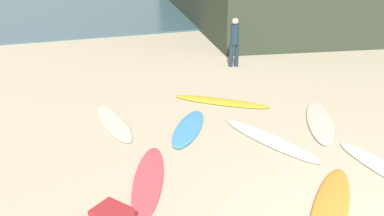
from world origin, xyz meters
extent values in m
ellipsoid|color=silver|center=(0.40, 3.40, 0.04)|extent=(1.23, 2.60, 0.07)
ellipsoid|color=#469ADB|center=(-1.00, 4.53, 0.04)|extent=(1.57, 1.98, 0.09)
ellipsoid|color=silver|center=(1.99, 3.79, 0.04)|extent=(1.84, 2.45, 0.08)
ellipsoid|color=#DE4E5A|center=(-2.38, 2.83, 0.04)|extent=(1.29, 2.33, 0.08)
ellipsoid|color=orange|center=(0.01, 1.02, 0.04)|extent=(2.21, 2.13, 0.08)
ellipsoid|color=silver|center=(-2.50, 5.47, 0.03)|extent=(0.69, 2.40, 0.07)
ellipsoid|color=yellow|center=(0.38, 5.77, 0.03)|extent=(2.26, 2.04, 0.07)
cylinder|color=#1E3342|center=(2.17, 8.78, 0.40)|extent=(0.14, 0.14, 0.79)
cylinder|color=#1E3342|center=(2.37, 8.75, 0.40)|extent=(0.14, 0.14, 0.79)
cylinder|color=#1E3342|center=(2.27, 8.77, 1.12)|extent=(0.32, 0.32, 0.66)
sphere|color=beige|center=(2.27, 8.77, 1.56)|extent=(0.21, 0.21, 0.21)
camera|label=1|loc=(-3.72, -2.71, 3.67)|focal=35.75mm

